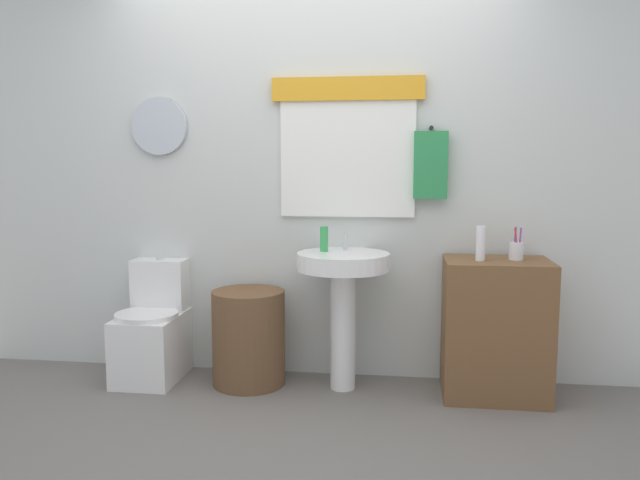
# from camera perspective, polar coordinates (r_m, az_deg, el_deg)

# --- Properties ---
(ground_plane) EXTENTS (8.00, 8.00, 0.00)m
(ground_plane) POSITION_cam_1_polar(r_m,az_deg,el_deg) (3.09, -3.63, -18.61)
(ground_plane) COLOR slate
(back_wall) EXTENTS (4.40, 0.18, 2.60)m
(back_wall) POSITION_cam_1_polar(r_m,az_deg,el_deg) (3.92, -0.44, 6.52)
(back_wall) COLOR silver
(back_wall) RESTS_ON ground_plane
(toilet) EXTENTS (0.38, 0.51, 0.75)m
(toilet) POSITION_cam_1_polar(r_m,az_deg,el_deg) (4.07, -15.01, -8.20)
(toilet) COLOR white
(toilet) RESTS_ON ground_plane
(laundry_hamper) EXTENTS (0.44, 0.44, 0.58)m
(laundry_hamper) POSITION_cam_1_polar(r_m,az_deg,el_deg) (3.85, -6.55, -8.86)
(laundry_hamper) COLOR brown
(laundry_hamper) RESTS_ON ground_plane
(pedestal_sink) EXTENTS (0.54, 0.54, 0.82)m
(pedestal_sink) POSITION_cam_1_polar(r_m,az_deg,el_deg) (3.67, 2.14, -4.20)
(pedestal_sink) COLOR white
(pedestal_sink) RESTS_ON ground_plane
(faucet) EXTENTS (0.03, 0.03, 0.10)m
(faucet) POSITION_cam_1_polar(r_m,az_deg,el_deg) (3.75, 2.33, -0.18)
(faucet) COLOR silver
(faucet) RESTS_ON pedestal_sink
(wooden_cabinet) EXTENTS (0.59, 0.44, 0.80)m
(wooden_cabinet) POSITION_cam_1_polar(r_m,az_deg,el_deg) (3.74, 15.76, -7.79)
(wooden_cabinet) COLOR brown
(wooden_cabinet) RESTS_ON ground_plane
(soap_bottle) EXTENTS (0.05, 0.05, 0.15)m
(soap_bottle) POSITION_cam_1_polar(r_m,az_deg,el_deg) (3.69, 0.38, 0.10)
(soap_bottle) COLOR green
(soap_bottle) RESTS_ON pedestal_sink
(lotion_bottle) EXTENTS (0.05, 0.05, 0.20)m
(lotion_bottle) POSITION_cam_1_polar(r_m,az_deg,el_deg) (3.60, 14.49, -0.30)
(lotion_bottle) COLOR white
(lotion_bottle) RESTS_ON wooden_cabinet
(toothbrush_cup) EXTENTS (0.08, 0.08, 0.19)m
(toothbrush_cup) POSITION_cam_1_polar(r_m,az_deg,el_deg) (3.69, 17.53, -0.92)
(toothbrush_cup) COLOR silver
(toothbrush_cup) RESTS_ON wooden_cabinet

